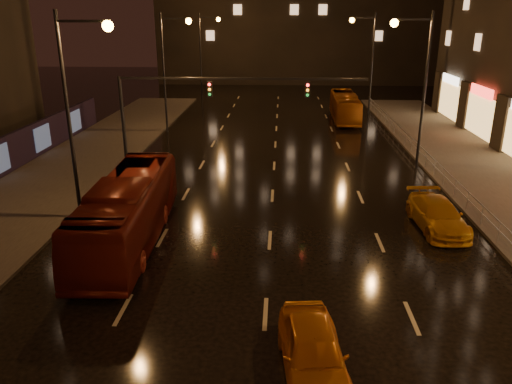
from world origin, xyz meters
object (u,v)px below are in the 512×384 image
Objects in this scene: bus_red at (128,211)px; taxi_near at (313,352)px; bus_curb at (345,107)px; taxi_far at (437,215)px.

bus_red is 2.45× the size of taxi_near.
taxi_near is (7.78, -8.53, -0.76)m from bus_red.
taxi_near is at bearing -96.83° from bus_curb.
bus_red is 2.25× the size of taxi_far.
taxi_near is (-5.16, -37.15, -0.57)m from bus_curb.
bus_red is at bearing -113.26° from bus_curb.
taxi_near is 12.57m from taxi_far.
taxi_far is (14.33, 2.20, -0.81)m from bus_red.
bus_curb is 1.96× the size of taxi_far.
bus_curb reaches higher than taxi_near.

